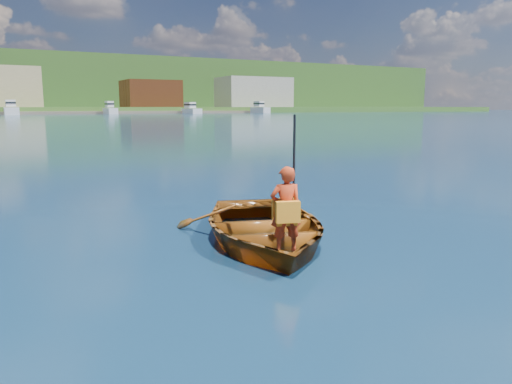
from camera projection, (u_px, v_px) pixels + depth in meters
The scene contains 5 objects.
ground at pixel (279, 240), 8.08m from camera, with size 600.00×600.00×0.00m.
rowboat at pixel (263, 227), 7.94m from camera, with size 3.75×4.47×0.79m.
child_paddler at pixel (286, 209), 7.02m from camera, with size 0.51×0.42×1.93m.
shoreline at pixel (0, 87), 212.91m from camera, with size 400.00×140.00×22.00m.
dock at pixel (19, 113), 138.41m from camera, with size 160.05×7.65×0.80m.
Camera 1 is at (-3.97, -6.77, 2.14)m, focal length 35.00 mm.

